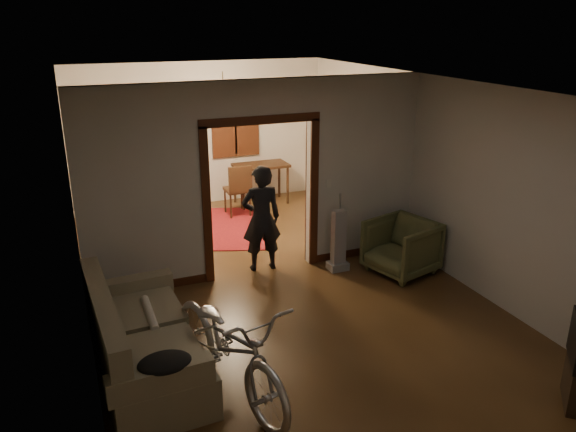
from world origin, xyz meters
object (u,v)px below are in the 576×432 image
sofa (145,332)px  person (261,218)px  bicycle (229,345)px  locker (137,173)px  desk (261,184)px  armchair (401,247)px

sofa → person: (2.01, 2.02, 0.31)m
sofa → bicycle: bearing=-45.1°
bicycle → sofa: bearing=124.3°
locker → desk: 2.43m
bicycle → armchair: size_ratio=2.34×
armchair → bicycle: bearing=-76.1°
armchair → desk: bearing=175.9°
locker → armchair: bearing=-44.8°
desk → locker: bearing=178.4°
bicycle → locker: locker is taller
sofa → locker: bearing=79.6°
sofa → locker: (0.68, 5.26, 0.33)m
bicycle → person: person is taller
sofa → person: size_ratio=1.32×
armchair → person: 2.09m
locker → sofa: bearing=-89.7°
person → locker: locker is taller
sofa → armchair: sofa is taller
armchair → person: person is taller
person → locker: bearing=-62.1°
desk → armchair: bearing=-74.2°
armchair → locker: locker is taller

